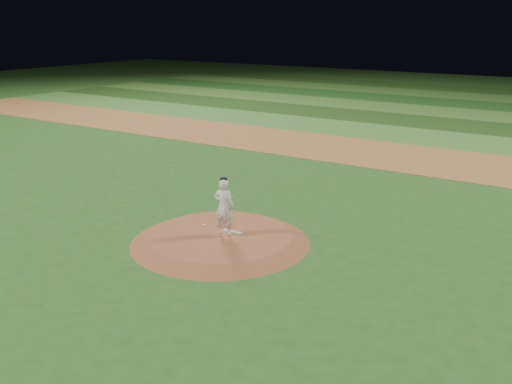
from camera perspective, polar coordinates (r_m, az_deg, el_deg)
ground at (r=17.63m, az=-3.57°, el=-5.01°), size 120.00×120.00×0.00m
infield_dirt_band at (r=29.54m, az=12.85°, el=3.67°), size 70.00×6.00×0.02m
outfield_stripe_0 at (r=34.65m, az=16.08°, el=5.35°), size 70.00×5.00×0.02m
outfield_stripe_1 at (r=39.39m, az=18.30°, el=6.49°), size 70.00×5.00×0.02m
outfield_stripe_2 at (r=44.19m, az=20.05°, el=7.38°), size 70.00×5.00×0.02m
outfield_stripe_3 at (r=49.02m, az=21.46°, el=8.09°), size 70.00×5.00×0.02m
outfield_stripe_4 at (r=53.89m, az=22.61°, el=8.67°), size 70.00×5.00×0.02m
outfield_stripe_5 at (r=58.78m, az=23.58°, el=9.15°), size 70.00×5.00×0.02m
pitchers_mound at (r=17.59m, az=-3.57°, el=-4.64°), size 5.50×5.50×0.25m
pitching_rubber at (r=17.71m, az=-2.39°, el=-3.97°), size 0.66×0.18×0.03m
rosin_bag at (r=18.26m, az=-5.20°, el=-3.32°), size 0.11×0.11×0.06m
pitcher_on_mound at (r=17.23m, az=-3.22°, el=-1.47°), size 0.73×0.56×1.83m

